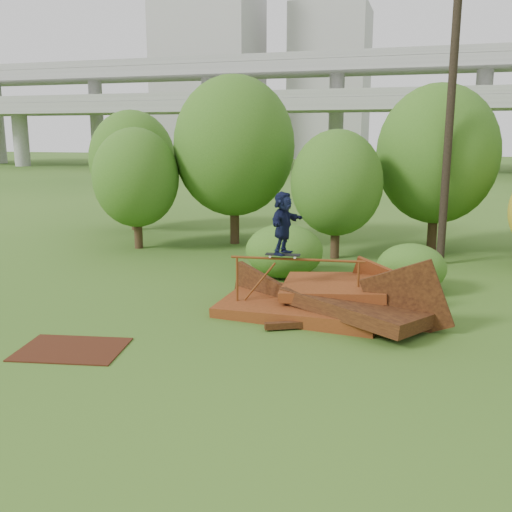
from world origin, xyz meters
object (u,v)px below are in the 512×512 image
(skater, at_px, (283,223))
(flat_plate, at_px, (72,349))
(scrap_pile, at_px, (327,302))
(utility_pole, at_px, (450,120))

(skater, bearing_deg, flat_plate, 146.47)
(scrap_pile, relative_size, skater, 3.75)
(scrap_pile, xyz_separation_m, skater, (-1.12, -0.22, 2.02))
(scrap_pile, height_order, skater, skater)
(skater, distance_m, utility_pole, 8.71)
(flat_plate, xyz_separation_m, utility_pole, (7.69, 11.00, 4.99))
(flat_plate, distance_m, utility_pole, 14.32)
(scrap_pile, bearing_deg, utility_pole, 68.13)
(flat_plate, bearing_deg, utility_pole, 55.03)
(flat_plate, height_order, utility_pole, utility_pole)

